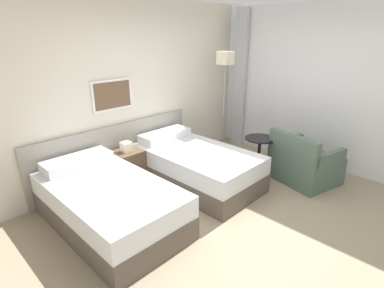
{
  "coord_description": "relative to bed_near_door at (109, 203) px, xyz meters",
  "views": [
    {
      "loc": [
        -2.74,
        -1.84,
        2.18
      ],
      "look_at": [
        0.14,
        0.96,
        0.69
      ],
      "focal_mm": 28.0,
      "sensor_mm": 36.0,
      "label": 1
    }
  ],
  "objects": [
    {
      "name": "ground_plane",
      "position": [
        1.21,
        -1.03,
        -0.28
      ],
      "size": [
        16.0,
        16.0,
        0.0
      ],
      "primitive_type": "plane",
      "color": "gray"
    },
    {
      "name": "wall_headboard",
      "position": [
        1.18,
        1.0,
        1.02
      ],
      "size": [
        10.0,
        0.1,
        2.7
      ],
      "color": "beige",
      "rests_on": "ground_plane"
    },
    {
      "name": "wall_window",
      "position": [
        3.53,
        -1.17,
        1.06
      ],
      "size": [
        0.21,
        4.51,
        2.7
      ],
      "color": "white",
      "rests_on": "ground_plane"
    },
    {
      "name": "bed_near_door",
      "position": [
        0.0,
        0.0,
        0.0
      ],
      "size": [
        1.08,
        1.9,
        0.67
      ],
      "color": "brown",
      "rests_on": "ground_plane"
    },
    {
      "name": "bed_near_window",
      "position": [
        1.5,
        0.0,
        0.0
      ],
      "size": [
        1.08,
        1.9,
        0.67
      ],
      "color": "brown",
      "rests_on": "ground_plane"
    },
    {
      "name": "nightstand",
      "position": [
        0.75,
        0.7,
        0.0
      ],
      "size": [
        0.42,
        0.4,
        0.68
      ],
      "color": "brown",
      "rests_on": "ground_plane"
    },
    {
      "name": "floor_lamp",
      "position": [
        2.77,
        0.49,
        1.3
      ],
      "size": [
        0.24,
        0.24,
        1.89
      ],
      "color": "#9E9993",
      "rests_on": "ground_plane"
    },
    {
      "name": "side_table",
      "position": [
        2.48,
        -0.5,
        0.15
      ],
      "size": [
        0.49,
        0.49,
        0.61
      ],
      "color": "black",
      "rests_on": "ground_plane"
    },
    {
      "name": "armchair",
      "position": [
        2.72,
        -1.15,
        -0.01
      ],
      "size": [
        0.97,
        1.04,
        0.8
      ],
      "rotation": [
        0.0,
        0.0,
        1.32
      ],
      "color": "#4C6056",
      "rests_on": "ground_plane"
    }
  ]
}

